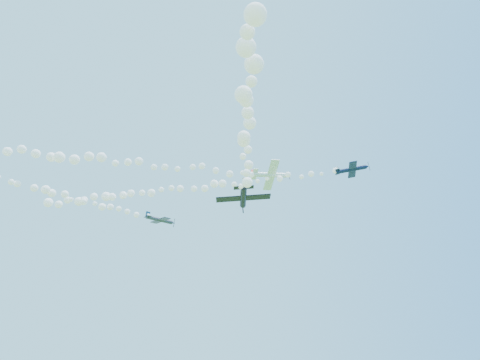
{
  "coord_description": "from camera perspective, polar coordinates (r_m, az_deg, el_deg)",
  "views": [
    {
      "loc": [
        -2.36,
        -76.81,
        7.32
      ],
      "look_at": [
        5.97,
        -7.95,
        46.46
      ],
      "focal_mm": 30.0,
      "sensor_mm": 36.0,
      "label": 1
    }
  ],
  "objects": [
    {
      "name": "plane_white",
      "position": [
        81.43,
        4.4,
        0.73
      ],
      "size": [
        8.24,
        8.22,
        2.83
      ],
      "rotation": [
        -0.3,
        -0.07,
        0.07
      ],
      "color": "white"
    },
    {
      "name": "smoke_trail_white",
      "position": [
        81.38,
        -23.14,
        3.04
      ],
      "size": [
        72.74,
        7.65,
        3.34
      ],
      "primitive_type": null,
      "color": "white"
    },
    {
      "name": "plane_navy",
      "position": [
        80.82,
        15.65,
        1.48
      ],
      "size": [
        6.77,
        7.18,
        1.88
      ],
      "rotation": [
        0.08,
        -0.09,
        -0.34
      ],
      "color": "#0D173C"
    },
    {
      "name": "smoke_trail_navy",
      "position": [
        85.09,
        -8.21,
        -1.2
      ],
      "size": [
        61.88,
        23.33,
        2.71
      ],
      "primitive_type": null,
      "color": "white"
    },
    {
      "name": "plane_grey",
      "position": [
        87.89,
        -11.28,
        -5.58
      ],
      "size": [
        6.66,
        6.97,
        1.98
      ],
      "rotation": [
        0.19,
        -0.03,
        0.5
      ],
      "color": "#33374A"
    },
    {
      "name": "plane_black",
      "position": [
        57.76,
        0.47,
        -2.46
      ],
      "size": [
        7.96,
        7.55,
        2.02
      ],
      "rotation": [
        -0.08,
        -0.04,
        1.47
      ],
      "color": "black"
    }
  ]
}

